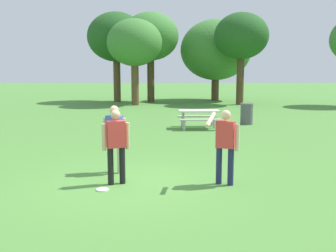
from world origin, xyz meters
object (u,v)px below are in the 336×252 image
picnic_table_near (200,115)px  trash_can_further_along (248,114)px  person_catcher (226,141)px  frisbee (103,189)px  person_bystander (117,142)px  tree_slender_mid (217,50)px  tree_far_right (151,37)px  tree_broad_center (136,43)px  person_thrower (116,134)px  tree_back_left (242,37)px  tree_tall_left (117,38)px

picnic_table_near → trash_can_further_along: 2.58m
person_catcher → frisbee: person_catcher is taller
person_bystander → tree_slender_mid: (4.83, 22.58, 2.97)m
frisbee → tree_far_right: bearing=89.8°
frisbee → tree_slender_mid: 23.90m
tree_broad_center → tree_slender_mid: tree_slender_mid is taller
person_thrower → trash_can_further_along: person_thrower is taller
person_catcher → tree_broad_center: (-3.49, 18.71, 3.23)m
person_thrower → picnic_table_near: (2.58, 7.13, -0.38)m
tree_far_right → tree_back_left: 6.64m
person_catcher → tree_slender_mid: bearing=83.8°
frisbee → person_thrower: bearing=86.6°
tree_tall_left → tree_back_left: tree_tall_left is taller
picnic_table_near → tree_tall_left: 15.03m
tree_tall_left → tree_slender_mid: size_ratio=1.07×
person_thrower → trash_can_further_along: bearing=59.9°
picnic_table_near → tree_far_right: bearing=101.2°
person_catcher → tree_far_right: (-2.52, 21.17, 3.83)m
frisbee → picnic_table_near: size_ratio=0.15×
frisbee → tree_back_left: bearing=71.9°
person_thrower → person_bystander: size_ratio=1.00×
person_bystander → tree_tall_left: 22.07m
picnic_table_near → person_thrower: bearing=-109.9°
trash_can_further_along → tree_broad_center: bearing=121.9°
picnic_table_near → person_bystander: bearing=-106.7°
picnic_table_near → tree_broad_center: (-3.56, 10.57, 3.63)m
person_thrower → tree_slender_mid: tree_slender_mid is taller
tree_far_right → tree_slender_mid: bearing=16.3°
picnic_table_near → tree_back_left: bearing=71.3°
tree_tall_left → tree_broad_center: 3.37m
person_thrower → frisbee: 1.68m
tree_broad_center → tree_far_right: size_ratio=0.88×
tree_tall_left → trash_can_further_along: bearing=-58.8°
trash_can_further_along → tree_tall_left: 14.95m
picnic_table_near → tree_far_right: size_ratio=0.27×
frisbee → trash_can_further_along: (4.93, 9.76, 0.47)m
tree_broad_center → person_catcher: bearing=-79.4°
picnic_table_near → tree_slender_mid: 15.06m
person_bystander → picnic_table_near: (2.43, 8.09, -0.38)m
tree_back_left → tree_far_right: bearing=161.3°
trash_can_further_along → tree_back_left: 10.63m
person_catcher → person_bystander: 2.36m
person_bystander → tree_tall_left: size_ratio=0.25×
person_catcher → tree_broad_center: bearing=100.6°
tree_slender_mid → tree_back_left: tree_back_left is taller
person_catcher → tree_slender_mid: 22.96m
frisbee → tree_far_right: tree_far_right is taller
person_thrower → tree_slender_mid: size_ratio=0.26×
person_thrower → picnic_table_near: person_thrower is taller
person_thrower → trash_can_further_along: 9.67m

